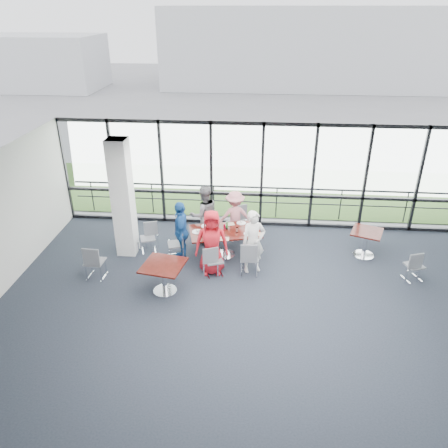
# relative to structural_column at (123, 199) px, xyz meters

# --- Properties ---
(floor) EXTENTS (12.00, 10.00, 0.02)m
(floor) POSITION_rel_structural_column_xyz_m (3.60, -3.00, -1.61)
(floor) COLOR #1E252F
(floor) RESTS_ON ground
(ceiling) EXTENTS (12.00, 10.00, 0.04)m
(ceiling) POSITION_rel_structural_column_xyz_m (3.60, -3.00, 1.60)
(ceiling) COLOR white
(ceiling) RESTS_ON ground
(curtain_wall_back) EXTENTS (12.00, 0.10, 3.20)m
(curtain_wall_back) POSITION_rel_structural_column_xyz_m (3.60, 2.00, 0.00)
(curtain_wall_back) COLOR white
(curtain_wall_back) RESTS_ON ground
(structural_column) EXTENTS (0.50, 0.50, 3.20)m
(structural_column) POSITION_rel_structural_column_xyz_m (0.00, 0.00, 0.00)
(structural_column) COLOR white
(structural_column) RESTS_ON ground
(apron) EXTENTS (80.00, 70.00, 0.02)m
(apron) POSITION_rel_structural_column_xyz_m (3.60, 7.00, -1.62)
(apron) COLOR gray
(apron) RESTS_ON ground
(grass_strip) EXTENTS (80.00, 5.00, 0.01)m
(grass_strip) POSITION_rel_structural_column_xyz_m (3.60, 5.00, -1.59)
(grass_strip) COLOR #375E27
(grass_strip) RESTS_ON ground
(hangar_main) EXTENTS (24.00, 10.00, 6.00)m
(hangar_main) POSITION_rel_structural_column_xyz_m (7.60, 29.00, 1.40)
(hangar_main) COLOR silver
(hangar_main) RESTS_ON ground
(hangar_aux) EXTENTS (10.00, 6.00, 4.00)m
(hangar_aux) POSITION_rel_structural_column_xyz_m (-14.40, 25.00, 0.40)
(hangar_aux) COLOR silver
(hangar_aux) RESTS_ON ground
(guard_rail) EXTENTS (12.00, 0.06, 0.06)m
(guard_rail) POSITION_rel_structural_column_xyz_m (3.60, 2.60, -1.10)
(guard_rail) COLOR #2D2D33
(guard_rail) RESTS_ON ground
(main_table) EXTENTS (2.05, 1.44, 0.75)m
(main_table) POSITION_rel_structural_column_xyz_m (2.67, 0.05, -0.98)
(main_table) COLOR #340D07
(main_table) RESTS_ON ground
(side_table_left) EXTENTS (1.07, 1.07, 0.75)m
(side_table_left) POSITION_rel_structural_column_xyz_m (1.39, -1.75, -0.96)
(side_table_left) COLOR #340D07
(side_table_left) RESTS_ON ground
(side_table_right) EXTENTS (0.98, 0.98, 0.75)m
(side_table_right) POSITION_rel_structural_column_xyz_m (6.44, 0.35, -0.98)
(side_table_right) COLOR #340D07
(side_table_right) RESTS_ON ground
(diner_near_left) EXTENTS (0.89, 0.63, 1.71)m
(diner_near_left) POSITION_rel_structural_column_xyz_m (2.41, -0.81, -0.75)
(diner_near_left) COLOR red
(diner_near_left) RESTS_ON ground
(diner_near_right) EXTENTS (0.72, 0.62, 1.66)m
(diner_near_right) POSITION_rel_structural_column_xyz_m (3.44, -0.64, -0.77)
(diner_near_right) COLOR silver
(diner_near_right) RESTS_ON ground
(diner_far_left) EXTENTS (0.98, 0.82, 1.72)m
(diner_far_left) POSITION_rel_structural_column_xyz_m (2.03, 0.75, -0.74)
(diner_far_left) COLOR slate
(diner_far_left) RESTS_ON ground
(diner_far_right) EXTENTS (1.06, 0.70, 1.51)m
(diner_far_right) POSITION_rel_structural_column_xyz_m (2.88, 0.96, -0.85)
(diner_far_right) COLOR #D77E85
(diner_far_right) RESTS_ON ground
(diner_end) EXTENTS (0.67, 1.04, 1.66)m
(diner_end) POSITION_rel_structural_column_xyz_m (1.55, -0.23, -0.77)
(diner_end) COLOR #1C549F
(diner_end) RESTS_ON ground
(chair_main_nl) EXTENTS (0.53, 0.53, 0.84)m
(chair_main_nl) POSITION_rel_structural_column_xyz_m (2.48, -0.93, -1.18)
(chair_main_nl) COLOR slate
(chair_main_nl) RESTS_ON ground
(chair_main_nr) EXTENTS (0.46, 0.46, 0.90)m
(chair_main_nr) POSITION_rel_structural_column_xyz_m (3.36, -0.78, -1.15)
(chair_main_nr) COLOR slate
(chair_main_nr) RESTS_ON ground
(chair_main_fl) EXTENTS (0.52, 0.52, 0.86)m
(chair_main_fl) POSITION_rel_structural_column_xyz_m (2.06, 0.81, -1.17)
(chair_main_fl) COLOR slate
(chair_main_fl) RESTS_ON ground
(chair_main_fr) EXTENTS (0.62, 0.62, 0.94)m
(chair_main_fr) POSITION_rel_structural_column_xyz_m (2.91, 1.06, -1.13)
(chair_main_fr) COLOR slate
(chair_main_fr) RESTS_ON ground
(chair_main_end) EXTENTS (0.52, 0.52, 0.84)m
(chair_main_end) POSITION_rel_structural_column_xyz_m (1.38, -0.20, -1.18)
(chair_main_end) COLOR slate
(chair_main_end) RESTS_ON ground
(chair_spare_la) EXTENTS (0.46, 0.46, 0.90)m
(chair_spare_la) POSITION_rel_structural_column_xyz_m (-0.44, -1.29, -1.15)
(chair_spare_la) COLOR slate
(chair_spare_la) RESTS_ON ground
(chair_spare_lb) EXTENTS (0.50, 0.50, 0.80)m
(chair_spare_lb) POSITION_rel_structural_column_xyz_m (0.55, 0.09, -1.20)
(chair_spare_lb) COLOR slate
(chair_spare_lb) RESTS_ON ground
(chair_spare_r) EXTENTS (0.50, 0.50, 0.80)m
(chair_spare_r) POSITION_rel_structural_column_xyz_m (7.41, -0.72, -1.20)
(chair_spare_r) COLOR slate
(chair_spare_r) RESTS_ON ground
(plate_nl) EXTENTS (0.28, 0.28, 0.01)m
(plate_nl) POSITION_rel_structural_column_xyz_m (2.28, -0.35, -0.84)
(plate_nl) COLOR white
(plate_nl) RESTS_ON main_table
(plate_nr) EXTENTS (0.25, 0.25, 0.01)m
(plate_nr) POSITION_rel_structural_column_xyz_m (3.30, -0.08, -0.84)
(plate_nr) COLOR white
(plate_nr) RESTS_ON main_table
(plate_fl) EXTENTS (0.27, 0.27, 0.01)m
(plate_fl) POSITION_rel_structural_column_xyz_m (2.14, 0.27, -0.84)
(plate_fl) COLOR white
(plate_fl) RESTS_ON main_table
(plate_fr) EXTENTS (0.25, 0.25, 0.01)m
(plate_fr) POSITION_rel_structural_column_xyz_m (3.08, 0.53, -0.84)
(plate_fr) COLOR white
(plate_fr) RESTS_ON main_table
(plate_end) EXTENTS (0.28, 0.28, 0.01)m
(plate_end) POSITION_rel_structural_column_xyz_m (1.95, -0.09, -0.84)
(plate_end) COLOR white
(plate_end) RESTS_ON main_table
(tumbler_a) EXTENTS (0.07, 0.07, 0.14)m
(tumbler_a) POSITION_rel_structural_column_xyz_m (2.54, -0.25, -0.78)
(tumbler_a) COLOR white
(tumbler_a) RESTS_ON main_table
(tumbler_b) EXTENTS (0.07, 0.07, 0.14)m
(tumbler_b) POSITION_rel_structural_column_xyz_m (3.00, -0.01, -0.78)
(tumbler_b) COLOR white
(tumbler_b) RESTS_ON main_table
(tumbler_c) EXTENTS (0.07, 0.07, 0.13)m
(tumbler_c) POSITION_rel_structural_column_xyz_m (2.69, 0.29, -0.78)
(tumbler_c) COLOR white
(tumbler_c) RESTS_ON main_table
(tumbler_d) EXTENTS (0.07, 0.07, 0.13)m
(tumbler_d) POSITION_rel_structural_column_xyz_m (2.02, -0.26, -0.78)
(tumbler_d) COLOR white
(tumbler_d) RESTS_ON main_table
(menu_a) EXTENTS (0.31, 0.23, 0.00)m
(menu_a) POSITION_rel_structural_column_xyz_m (2.67, -0.40, -0.85)
(menu_a) COLOR beige
(menu_a) RESTS_ON main_table
(menu_b) EXTENTS (0.28, 0.20, 0.00)m
(menu_b) POSITION_rel_structural_column_xyz_m (3.55, -0.06, -0.85)
(menu_b) COLOR beige
(menu_b) RESTS_ON main_table
(menu_c) EXTENTS (0.33, 0.28, 0.00)m
(menu_c) POSITION_rel_structural_column_xyz_m (2.76, 0.45, -0.85)
(menu_c) COLOR beige
(menu_c) RESTS_ON main_table
(condiment_caddy) EXTENTS (0.10, 0.07, 0.04)m
(condiment_caddy) POSITION_rel_structural_column_xyz_m (2.69, 0.16, -0.83)
(condiment_caddy) COLOR black
(condiment_caddy) RESTS_ON main_table
(ketchup_bottle) EXTENTS (0.06, 0.06, 0.18)m
(ketchup_bottle) POSITION_rel_structural_column_xyz_m (2.66, 0.09, -0.76)
(ketchup_bottle) COLOR #9E021C
(ketchup_bottle) RESTS_ON main_table
(green_bottle) EXTENTS (0.05, 0.05, 0.20)m
(green_bottle) POSITION_rel_structural_column_xyz_m (2.72, 0.16, -0.75)
(green_bottle) COLOR #28792D
(green_bottle) RESTS_ON main_table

